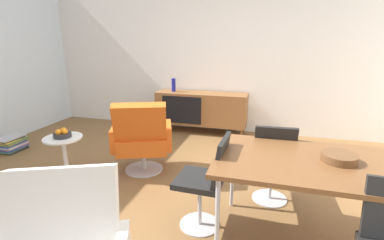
{
  "coord_description": "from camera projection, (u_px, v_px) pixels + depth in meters",
  "views": [
    {
      "loc": [
        1.01,
        -2.45,
        1.62
      ],
      "look_at": [
        0.2,
        0.39,
        0.78
      ],
      "focal_mm": 26.42,
      "sensor_mm": 36.0,
      "label": 1
    }
  ],
  "objects": [
    {
      "name": "fruit_bowl",
      "position": [
        62.0,
        134.0,
        3.28
      ],
      "size": [
        0.2,
        0.2,
        0.11
      ],
      "color": "#262628",
      "rests_on": "side_table_round"
    },
    {
      "name": "dining_chair_back_left",
      "position": [
        273.0,
        160.0,
        2.79
      ],
      "size": [
        0.42,
        0.44,
        0.86
      ],
      "color": "black",
      "rests_on": "ground_plane"
    },
    {
      "name": "wooden_bowl_on_table",
      "position": [
        339.0,
        158.0,
        2.1
      ],
      "size": [
        0.26,
        0.26,
        0.06
      ],
      "primitive_type": "cylinder",
      "color": "brown",
      "rests_on": "dining_table"
    },
    {
      "name": "dining_table",
      "position": [
        323.0,
        167.0,
        2.12
      ],
      "size": [
        1.6,
        0.9,
        0.74
      ],
      "color": "brown",
      "rests_on": "ground_plane"
    },
    {
      "name": "side_table_round",
      "position": [
        65.0,
        153.0,
        3.35
      ],
      "size": [
        0.44,
        0.44,
        0.52
      ],
      "color": "white",
      "rests_on": "ground_plane"
    },
    {
      "name": "magazine_stack",
      "position": [
        11.0,
        144.0,
        4.24
      ],
      "size": [
        0.32,
        0.41,
        0.22
      ],
      "color": "#262626",
      "rests_on": "ground_plane"
    },
    {
      "name": "ground_plane",
      "position": [
        164.0,
        199.0,
        2.97
      ],
      "size": [
        8.32,
        8.32,
        0.0
      ],
      "primitive_type": "plane",
      "color": "brown"
    },
    {
      "name": "dining_chair_near_window",
      "position": [
        207.0,
        179.0,
        2.41
      ],
      "size": [
        0.44,
        0.41,
        0.86
      ],
      "color": "black",
      "rests_on": "ground_plane"
    },
    {
      "name": "lounge_chair_red",
      "position": [
        142.0,
        137.0,
        3.45
      ],
      "size": [
        0.85,
        0.83,
        0.95
      ],
      "color": "#D85919",
      "rests_on": "ground_plane"
    },
    {
      "name": "wall_back",
      "position": [
        215.0,
        52.0,
        5.0
      ],
      "size": [
        6.8,
        0.12,
        2.8
      ],
      "primitive_type": "cube",
      "color": "white",
      "rests_on": "ground_plane"
    },
    {
      "name": "sideboard",
      "position": [
        201.0,
        108.0,
        5.02
      ],
      "size": [
        1.6,
        0.45,
        0.72
      ],
      "color": "brown",
      "rests_on": "ground_plane"
    },
    {
      "name": "vase_cobalt",
      "position": [
        174.0,
        85.0,
        5.05
      ],
      "size": [
        0.07,
        0.07,
        0.23
      ],
      "color": "navy",
      "rests_on": "sideboard"
    }
  ]
}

